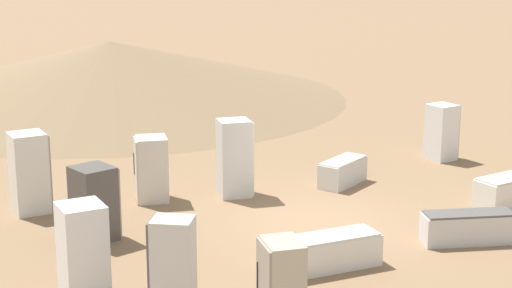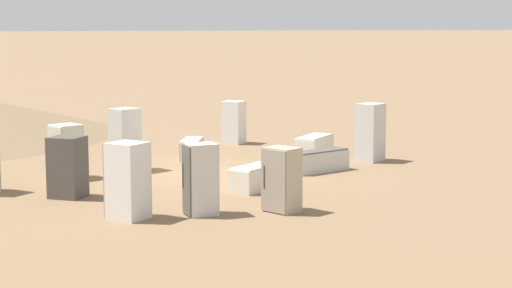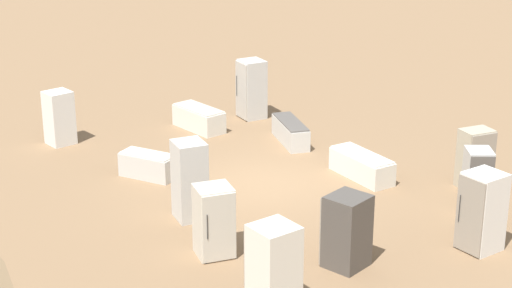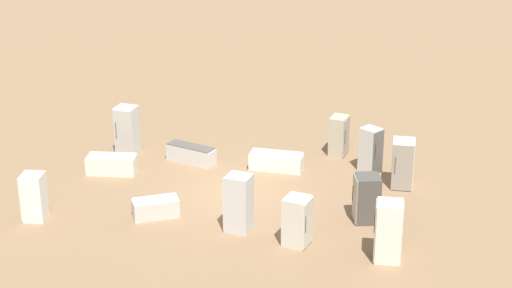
% 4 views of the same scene
% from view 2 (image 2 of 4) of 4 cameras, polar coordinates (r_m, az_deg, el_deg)
% --- Properties ---
extents(ground_plane, '(1000.00, 1000.00, 0.00)m').
position_cam_2_polar(ground_plane, '(24.35, -3.14, -2.05)').
color(ground_plane, '#846647').
extents(discarded_fridge_0, '(1.07, 1.07, 1.51)m').
position_cam_2_polar(discarded_fridge_0, '(21.54, -12.44, -1.51)').
color(discarded_fridge_0, '#4C4742').
rests_on(discarded_fridge_0, ground_plane).
extents(discarded_fridge_1, '(0.97, 0.93, 1.82)m').
position_cam_2_polar(discarded_fridge_1, '(25.19, -8.71, 0.30)').
color(discarded_fridge_1, silver).
rests_on(discarded_fridge_1, ground_plane).
extents(discarded_fridge_2, '(0.87, 0.93, 1.48)m').
position_cam_2_polar(discarded_fridge_2, '(19.45, 1.72, -2.39)').
color(discarded_fridge_2, '#B2A88E').
rests_on(discarded_fridge_2, ground_plane).
extents(discarded_fridge_3, '(1.91, 1.64, 0.63)m').
position_cam_2_polar(discarded_fridge_3, '(22.18, 0.22, -2.20)').
color(discarded_fridge_3, silver).
rests_on(discarded_fridge_3, ground_plane).
extents(discarded_fridge_4, '(1.00, 1.00, 1.80)m').
position_cam_2_polar(discarded_fridge_4, '(26.84, 7.59, 0.78)').
color(discarded_fridge_4, silver).
rests_on(discarded_fridge_4, ground_plane).
extents(discarded_fridge_5, '(1.93, 1.14, 0.63)m').
position_cam_2_polar(discarded_fridge_5, '(24.83, 4.28, -1.13)').
color(discarded_fridge_5, silver).
rests_on(discarded_fridge_5, ground_plane).
extents(discarded_fridge_6, '(0.95, 0.95, 1.50)m').
position_cam_2_polar(discarded_fridge_6, '(24.20, -12.53, -0.49)').
color(discarded_fridge_6, beige).
rests_on(discarded_fridge_6, ground_plane).
extents(discarded_fridge_7, '(0.96, 0.96, 1.52)m').
position_cam_2_polar(discarded_fridge_7, '(30.57, -1.49, 1.46)').
color(discarded_fridge_7, white).
rests_on(discarded_fridge_7, ground_plane).
extents(discarded_fridge_9, '(1.04, 1.05, 1.69)m').
position_cam_2_polar(discarded_fridge_9, '(18.93, -8.57, -2.44)').
color(discarded_fridge_9, white).
rests_on(discarded_fridge_9, ground_plane).
extents(discarded_fridge_10, '(1.11, 1.55, 0.64)m').
position_cam_2_polar(discarded_fridge_10, '(27.16, -4.31, -0.33)').
color(discarded_fridge_10, silver).
rests_on(discarded_fridge_10, ground_plane).
extents(discarded_fridge_11, '(0.74, 0.60, 1.62)m').
position_cam_2_polar(discarded_fridge_11, '(19.13, -3.71, -2.37)').
color(discarded_fridge_11, silver).
rests_on(discarded_fridge_11, ground_plane).
extents(discarded_fridge_12, '(1.71, 1.71, 0.67)m').
position_cam_2_polar(discarded_fridge_12, '(27.70, 3.90, -0.14)').
color(discarded_fridge_12, silver).
rests_on(discarded_fridge_12, ground_plane).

